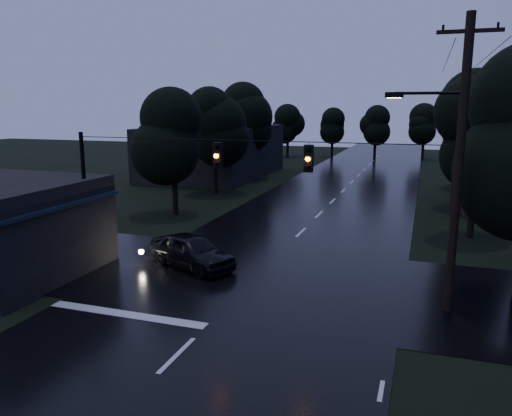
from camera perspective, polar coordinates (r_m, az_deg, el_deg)
The scene contains 14 objects.
main_road at distance 38.03m, azimuth 8.75°, elevation 0.76°, with size 12.00×120.00×0.02m, color black.
cross_street at distance 21.11m, azimuth -0.08°, elevation -8.01°, with size 60.00×9.00×0.02m, color black.
building_far_left at distance 51.28m, azimuth -4.77°, elevation 6.47°, with size 10.00×16.00×5.00m, color black.
utility_pole_main at distance 17.93m, azimuth 21.90°, elevation 4.91°, with size 3.50×0.30×10.00m.
utility_pole_far at distance 35.00m, azimuth 21.90°, elevation 5.54°, with size 2.00×0.30×7.50m.
anchor_pole_left at distance 22.98m, azimuth -18.91°, elevation 0.74°, with size 0.18×0.18×6.00m, color black.
span_signals at distance 18.84m, azimuth 0.53°, elevation 5.99°, with size 15.00×0.37×1.12m.
tree_left_a at distance 32.74m, azimuth -9.45°, elevation 8.24°, with size 3.92×3.92×8.26m.
tree_left_b at distance 40.18m, azimuth -4.78°, elevation 9.50°, with size 4.20×4.20×8.85m.
tree_left_c at distance 49.69m, azimuth -0.75°, elevation 10.38°, with size 4.48×4.48×9.44m.
tree_right_a at distance 28.96m, azimuth 24.11°, elevation 7.72°, with size 4.20×4.20×8.85m.
tree_right_b at distance 36.96m, azimuth 24.04°, elevation 8.94°, with size 4.48×4.48×9.44m.
tree_right_c at distance 46.96m, azimuth 23.79°, elevation 9.79°, with size 4.76×4.76×10.03m.
car at distance 22.42m, azimuth -7.37°, elevation -4.88°, with size 1.79×4.44×1.51m, color black.
Camera 1 is at (6.44, -6.80, 7.10)m, focal length 35.00 mm.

